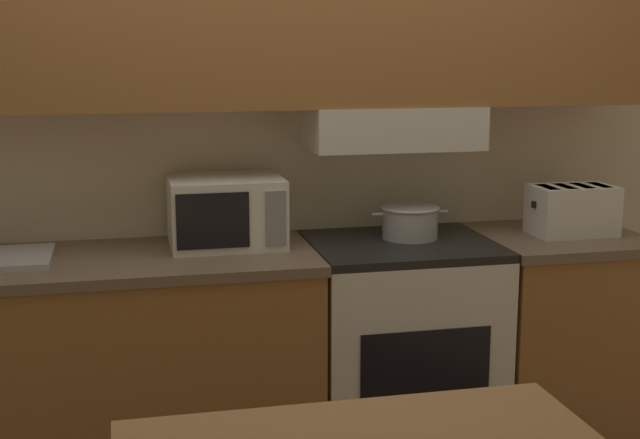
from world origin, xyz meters
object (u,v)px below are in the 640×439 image
at_px(stove_range, 399,357).
at_px(microwave, 226,211).
at_px(cooking_pot, 410,221).
at_px(toaster, 572,210).

bearing_deg(stove_range, microwave, 171.60).
distance_m(cooking_pot, toaster, 0.63).
bearing_deg(stove_range, toaster, -1.89).
relative_size(stove_range, cooking_pot, 3.02).
relative_size(stove_range, microwave, 2.23).
height_order(microwave, toaster, microwave).
height_order(stove_range, cooking_pot, cooking_pot).
bearing_deg(cooking_pot, stove_range, -132.99).
xyz_separation_m(microwave, toaster, (1.32, -0.12, -0.03)).
xyz_separation_m(cooking_pot, toaster, (0.63, -0.08, 0.03)).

